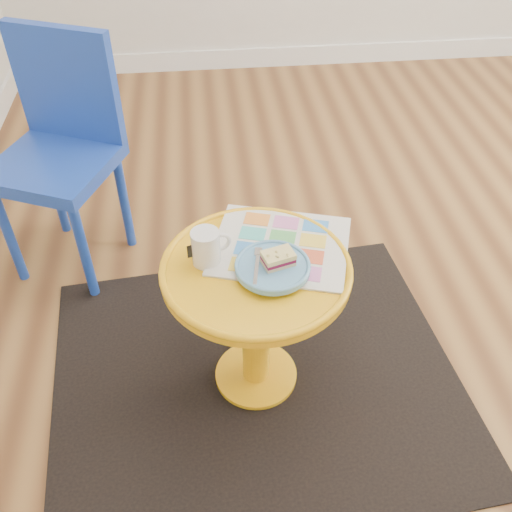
{
  "coord_description": "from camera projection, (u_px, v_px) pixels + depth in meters",
  "views": [
    {
      "loc": [
        -0.9,
        -1.54,
        1.55
      ],
      "look_at": [
        -0.78,
        -0.42,
        0.53
      ],
      "focal_mm": 40.0,
      "sensor_mm": 36.0,
      "label": 1
    }
  ],
  "objects": [
    {
      "name": "rug",
      "position": [
        256.0,
        376.0,
        1.87
      ],
      "size": [
        1.39,
        1.21,
        0.01
      ],
      "primitive_type": "cube",
      "rotation": [
        0.0,
        0.0,
        0.09
      ],
      "color": "black",
      "rests_on": "ground"
    },
    {
      "name": "room_walls",
      "position": [
        183.0,
        142.0,
        2.86
      ],
      "size": [
        4.0,
        4.0,
        4.0
      ],
      "color": "silver",
      "rests_on": "ground"
    },
    {
      "name": "cake_slice",
      "position": [
        278.0,
        258.0,
        1.5
      ],
      "size": [
        0.09,
        0.08,
        0.04
      ],
      "rotation": [
        0.0,
        0.0,
        0.29
      ],
      "color": "#D3BC8C",
      "rests_on": "plate"
    },
    {
      "name": "side_table",
      "position": [
        256.0,
        302.0,
        1.64
      ],
      "size": [
        0.52,
        0.52,
        0.49
      ],
      "color": "#F6AE14",
      "rests_on": "ground"
    },
    {
      "name": "plate",
      "position": [
        273.0,
        267.0,
        1.51
      ],
      "size": [
        0.2,
        0.2,
        0.02
      ],
      "color": "#5F9CC8",
      "rests_on": "newspaper"
    },
    {
      "name": "floor",
      "position": [
        441.0,
        272.0,
        2.25
      ],
      "size": [
        4.0,
        4.0,
        0.0
      ],
      "primitive_type": "plane",
      "color": "brown",
      "rests_on": "ground"
    },
    {
      "name": "mug",
      "position": [
        207.0,
        246.0,
        1.53
      ],
      "size": [
        0.11,
        0.08,
        0.1
      ],
      "rotation": [
        0.0,
        0.0,
        0.28
      ],
      "color": "white",
      "rests_on": "side_table"
    },
    {
      "name": "chair",
      "position": [
        61.0,
        142.0,
        2.01
      ],
      "size": [
        0.51,
        0.51,
        0.87
      ],
      "rotation": [
        0.0,
        0.0,
        -0.41
      ],
      "color": "#1B40B3",
      "rests_on": "ground"
    },
    {
      "name": "newspaper",
      "position": [
        281.0,
        246.0,
        1.6
      ],
      "size": [
        0.45,
        0.41,
        0.01
      ],
      "primitive_type": "cube",
      "rotation": [
        0.0,
        0.0,
        -0.29
      ],
      "color": "silver",
      "rests_on": "side_table"
    },
    {
      "name": "fork",
      "position": [
        257.0,
        264.0,
        1.51
      ],
      "size": [
        0.04,
        0.14,
        0.0
      ],
      "rotation": [
        0.0,
        0.0,
        -0.18
      ],
      "color": "silver",
      "rests_on": "plate"
    }
  ]
}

